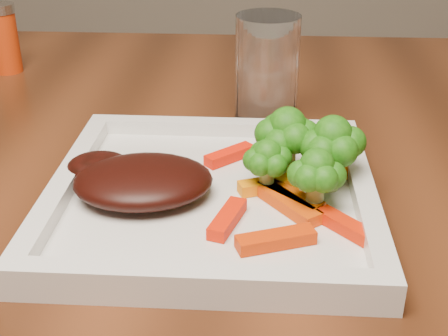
# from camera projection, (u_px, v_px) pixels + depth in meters

# --- Properties ---
(plate) EXTENTS (0.27, 0.27, 0.01)m
(plate) POSITION_uv_depth(u_px,v_px,m) (212.00, 200.00, 0.53)
(plate) COLOR white
(plate) RESTS_ON dining_table
(steak) EXTENTS (0.13, 0.10, 0.03)m
(steak) POSITION_uv_depth(u_px,v_px,m) (143.00, 181.00, 0.52)
(steak) COLOR black
(steak) RESTS_ON plate
(broccoli_0) EXTENTS (0.07, 0.07, 0.07)m
(broccoli_0) POSITION_uv_depth(u_px,v_px,m) (287.00, 142.00, 0.54)
(broccoli_0) COLOR #357112
(broccoli_0) RESTS_ON plate
(broccoli_1) EXTENTS (0.08, 0.08, 0.06)m
(broccoli_1) POSITION_uv_depth(u_px,v_px,m) (331.00, 154.00, 0.52)
(broccoli_1) COLOR #2B7613
(broccoli_1) RESTS_ON plate
(broccoli_2) EXTENTS (0.06, 0.06, 0.06)m
(broccoli_2) POSITION_uv_depth(u_px,v_px,m) (316.00, 179.00, 0.49)
(broccoli_2) COLOR #176A11
(broccoli_2) RESTS_ON plate
(broccoli_3) EXTENTS (0.06, 0.06, 0.06)m
(broccoli_3) POSITION_uv_depth(u_px,v_px,m) (267.00, 160.00, 0.52)
(broccoli_3) COLOR #1E5E0F
(broccoli_3) RESTS_ON plate
(carrot_0) EXTENTS (0.06, 0.04, 0.01)m
(carrot_0) POSITION_uv_depth(u_px,v_px,m) (276.00, 240.00, 0.46)
(carrot_0) COLOR red
(carrot_0) RESTS_ON plate
(carrot_1) EXTENTS (0.04, 0.05, 0.01)m
(carrot_1) POSITION_uv_depth(u_px,v_px,m) (345.00, 225.00, 0.47)
(carrot_1) COLOR red
(carrot_1) RESTS_ON plate
(carrot_2) EXTENTS (0.03, 0.05, 0.01)m
(carrot_2) POSITION_uv_depth(u_px,v_px,m) (227.00, 219.00, 0.48)
(carrot_2) COLOR red
(carrot_2) RESTS_ON plate
(carrot_3) EXTENTS (0.06, 0.02, 0.01)m
(carrot_3) POSITION_uv_depth(u_px,v_px,m) (332.00, 170.00, 0.56)
(carrot_3) COLOR #F26103
(carrot_3) RESTS_ON plate
(carrot_4) EXTENTS (0.05, 0.05, 0.01)m
(carrot_4) POSITION_uv_depth(u_px,v_px,m) (230.00, 155.00, 0.58)
(carrot_4) COLOR #FF1904
(carrot_4) RESTS_ON plate
(carrot_5) EXTENTS (0.05, 0.06, 0.01)m
(carrot_5) POSITION_uv_depth(u_px,v_px,m) (289.00, 205.00, 0.50)
(carrot_5) COLOR #DC3F03
(carrot_5) RESTS_ON plate
(carrot_6) EXTENTS (0.06, 0.03, 0.01)m
(carrot_6) POSITION_uv_depth(u_px,v_px,m) (269.00, 185.00, 0.53)
(carrot_6) COLOR orange
(carrot_6) RESTS_ON plate
(spice_shaker) EXTENTS (0.05, 0.05, 0.09)m
(spice_shaker) POSITION_uv_depth(u_px,v_px,m) (4.00, 38.00, 0.83)
(spice_shaker) COLOR red
(spice_shaker) RESTS_ON dining_table
(drinking_glass) EXTENTS (0.08, 0.08, 0.12)m
(drinking_glass) POSITION_uv_depth(u_px,v_px,m) (267.00, 71.00, 0.67)
(drinking_glass) COLOR white
(drinking_glass) RESTS_ON dining_table
(carrot_7) EXTENTS (0.06, 0.05, 0.01)m
(carrot_7) POSITION_uv_depth(u_px,v_px,m) (290.00, 197.00, 0.51)
(carrot_7) COLOR #C74503
(carrot_7) RESTS_ON plate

